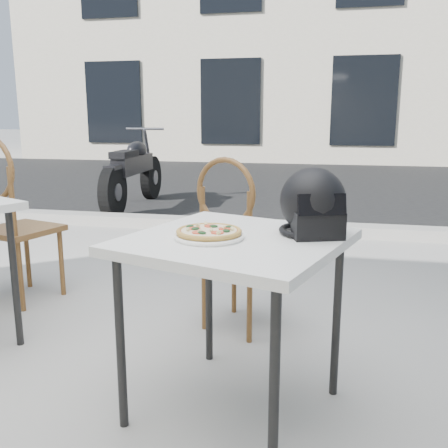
% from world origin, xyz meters
% --- Properties ---
extents(ground, '(80.00, 80.00, 0.00)m').
position_xyz_m(ground, '(0.00, 0.00, 0.00)').
color(ground, '#A19E98').
rests_on(ground, ground).
extents(street_asphalt, '(30.00, 8.00, 0.00)m').
position_xyz_m(street_asphalt, '(0.00, 7.00, 0.00)').
color(street_asphalt, black).
rests_on(street_asphalt, ground).
extents(curb, '(30.00, 0.25, 0.12)m').
position_xyz_m(curb, '(0.00, 3.00, 0.06)').
color(curb, '#9C9992').
rests_on(curb, ground).
extents(building_across, '(16.00, 6.06, 7.00)m').
position_xyz_m(building_across, '(-0.00, 13.99, 3.50)').
color(building_across, '#F0E4C9').
rests_on(building_across, ground).
extents(cafe_table_main, '(1.02, 1.02, 0.77)m').
position_xyz_m(cafe_table_main, '(0.59, -0.37, 0.70)').
color(cafe_table_main, silver).
rests_on(cafe_table_main, ground).
extents(plate, '(0.32, 0.32, 0.02)m').
position_xyz_m(plate, '(0.49, -0.41, 0.77)').
color(plate, white).
rests_on(plate, cafe_table_main).
extents(pizza, '(0.32, 0.32, 0.03)m').
position_xyz_m(pizza, '(0.49, -0.41, 0.79)').
color(pizza, '#BC9244').
rests_on(pizza, plate).
extents(helmet, '(0.34, 0.35, 0.28)m').
position_xyz_m(helmet, '(0.89, -0.26, 0.89)').
color(helmet, black).
rests_on(helmet, cafe_table_main).
extents(cafe_chair_main, '(0.52, 0.52, 1.03)m').
position_xyz_m(cafe_chair_main, '(0.44, 0.43, 0.57)').
color(cafe_chair_main, brown).
rests_on(cafe_chair_main, ground).
extents(cafe_chair_side, '(0.54, 0.54, 1.13)m').
position_xyz_m(cafe_chair_side, '(-1.10, 0.57, 0.63)').
color(cafe_chair_side, brown).
rests_on(cafe_chair_side, ground).
extents(motorcycle, '(0.56, 2.16, 1.07)m').
position_xyz_m(motorcycle, '(-1.68, 4.14, 0.47)').
color(motorcycle, black).
rests_on(motorcycle, street_asphalt).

